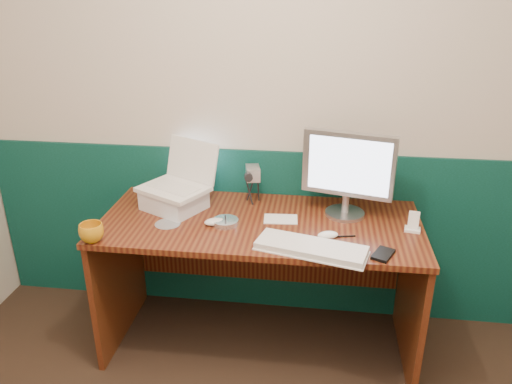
# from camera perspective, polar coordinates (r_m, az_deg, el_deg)

# --- Properties ---
(back_wall) EXTENTS (3.50, 0.04, 2.50)m
(back_wall) POSITION_cam_1_polar(r_m,az_deg,el_deg) (2.67, 3.75, 9.79)
(back_wall) COLOR beige
(back_wall) RESTS_ON ground
(wainscot) EXTENTS (3.48, 0.02, 1.00)m
(wainscot) POSITION_cam_1_polar(r_m,az_deg,el_deg) (2.92, 3.35, -4.76)
(wainscot) COLOR #073025
(wainscot) RESTS_ON ground
(desk) EXTENTS (1.60, 0.70, 0.75)m
(desk) POSITION_cam_1_polar(r_m,az_deg,el_deg) (2.68, 0.43, -10.53)
(desk) COLOR #3D130B
(desk) RESTS_ON ground
(laptop_riser) EXTENTS (0.36, 0.35, 0.10)m
(laptop_riser) POSITION_cam_1_polar(r_m,az_deg,el_deg) (2.65, -9.35, -0.89)
(laptop_riser) COLOR silver
(laptop_riser) RESTS_ON desk
(laptop) EXTENTS (0.41, 0.38, 0.27)m
(laptop) POSITION_cam_1_polar(r_m,az_deg,el_deg) (2.58, -9.61, 2.91)
(laptop) COLOR white
(laptop) RESTS_ON laptop_riser
(monitor) EXTENTS (0.47, 0.24, 0.45)m
(monitor) POSITION_cam_1_polar(r_m,az_deg,el_deg) (2.51, 10.44, 2.09)
(monitor) COLOR #ABACB0
(monitor) RESTS_ON desk
(keyboard) EXTENTS (0.51, 0.28, 0.03)m
(keyboard) POSITION_cam_1_polar(r_m,az_deg,el_deg) (2.23, 6.31, -6.44)
(keyboard) COLOR white
(keyboard) RESTS_ON desk
(mouse_right) EXTENTS (0.11, 0.09, 0.03)m
(mouse_right) POSITION_cam_1_polar(r_m,az_deg,el_deg) (2.35, 8.21, -4.89)
(mouse_right) COLOR white
(mouse_right) RESTS_ON desk
(mouse_left) EXTENTS (0.12, 0.10, 0.03)m
(mouse_left) POSITION_cam_1_polar(r_m,az_deg,el_deg) (2.46, -4.77, -3.41)
(mouse_left) COLOR silver
(mouse_left) RESTS_ON desk
(mug) EXTENTS (0.13, 0.13, 0.09)m
(mug) POSITION_cam_1_polar(r_m,az_deg,el_deg) (2.41, -18.29, -4.43)
(mug) COLOR orange
(mug) RESTS_ON desk
(camcorder) EXTENTS (0.10, 0.13, 0.18)m
(camcorder) POSITION_cam_1_polar(r_m,az_deg,el_deg) (2.67, -0.36, 0.61)
(camcorder) COLOR #B2B2B7
(camcorder) RESTS_ON desk
(cd_spindle) EXTENTS (0.13, 0.13, 0.03)m
(cd_spindle) POSITION_cam_1_polar(r_m,az_deg,el_deg) (2.46, -3.50, -3.45)
(cd_spindle) COLOR silver
(cd_spindle) RESTS_ON desk
(cd_loose_a) EXTENTS (0.13, 0.13, 0.00)m
(cd_loose_a) POSITION_cam_1_polar(r_m,az_deg,el_deg) (2.50, -10.06, -3.61)
(cd_loose_a) COLOR silver
(cd_loose_a) RESTS_ON desk
(pen) EXTENTS (0.13, 0.03, 0.01)m
(pen) POSITION_cam_1_polar(r_m,az_deg,el_deg) (2.38, 9.80, -5.01)
(pen) COLOR black
(pen) RESTS_ON desk
(papers) EXTENTS (0.17, 0.12, 0.00)m
(papers) POSITION_cam_1_polar(r_m,az_deg,el_deg) (2.51, 2.84, -3.11)
(papers) COLOR white
(papers) RESTS_ON desk
(dock) EXTENTS (0.08, 0.07, 0.01)m
(dock) POSITION_cam_1_polar(r_m,az_deg,el_deg) (2.51, 17.44, -4.11)
(dock) COLOR white
(dock) RESTS_ON desk
(music_player) EXTENTS (0.05, 0.03, 0.09)m
(music_player) POSITION_cam_1_polar(r_m,az_deg,el_deg) (2.49, 17.57, -3.08)
(music_player) COLOR white
(music_player) RESTS_ON dock
(pda) EXTENTS (0.12, 0.14, 0.01)m
(pda) POSITION_cam_1_polar(r_m,az_deg,el_deg) (2.26, 14.31, -6.91)
(pda) COLOR black
(pda) RESTS_ON desk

